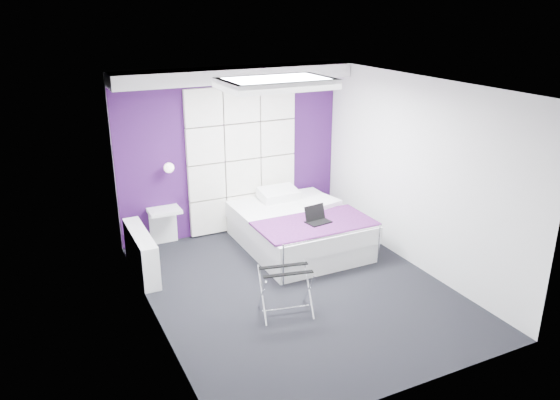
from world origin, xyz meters
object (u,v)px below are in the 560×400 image
(bed, at_px, (298,228))
(laptop, at_px, (317,218))
(nightstand, at_px, (164,211))
(radiator, at_px, (141,253))
(luggage_rack, at_px, (286,291))
(wall_lamp, at_px, (168,167))

(bed, xyz_separation_m, laptop, (0.05, -0.47, 0.32))
(nightstand, distance_m, laptop, 2.27)
(radiator, height_order, bed, bed)
(laptop, bearing_deg, luggage_rack, -141.08)
(laptop, bearing_deg, nightstand, 135.40)
(bed, distance_m, luggage_rack, 1.91)
(wall_lamp, bearing_deg, bed, -28.78)
(radiator, xyz_separation_m, bed, (2.31, -0.16, -0.00))
(nightstand, relative_size, laptop, 1.42)
(luggage_rack, distance_m, laptop, 1.60)
(luggage_rack, bearing_deg, wall_lamp, 116.61)
(wall_lamp, bearing_deg, radiator, -130.10)
(wall_lamp, relative_size, laptop, 0.45)
(luggage_rack, bearing_deg, nightstand, 119.32)
(wall_lamp, distance_m, laptop, 2.29)
(laptop, bearing_deg, radiator, 156.82)
(radiator, relative_size, luggage_rack, 2.05)
(nightstand, height_order, laptop, laptop)
(radiator, height_order, luggage_rack, radiator)
(radiator, bearing_deg, nightstand, 54.01)
(wall_lamp, xyz_separation_m, laptop, (1.72, -1.38, -0.60))
(radiator, bearing_deg, laptop, -14.83)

